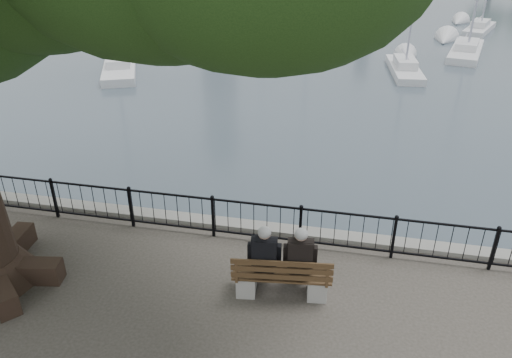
# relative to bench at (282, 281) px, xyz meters

# --- Properties ---
(harbor) EXTENTS (260.00, 260.00, 1.20)m
(harbor) POSITION_rel_bench_xyz_m (-0.86, 2.19, -0.85)
(harbor) COLOR slate
(harbor) RESTS_ON ground
(railing) EXTENTS (22.06, 0.06, 1.00)m
(railing) POSITION_rel_bench_xyz_m (-0.86, 1.69, 0.21)
(railing) COLOR black
(railing) RESTS_ON ground
(bench) EXTENTS (1.96, 0.80, 1.00)m
(bench) POSITION_rel_bench_xyz_m (0.00, 0.00, 0.00)
(bench) COLOR gray
(bench) RESTS_ON ground
(person_left) EXTENTS (0.49, 0.82, 1.59)m
(person_left) POSITION_rel_bench_xyz_m (-0.35, 0.07, 0.38)
(person_left) COLOR black
(person_left) RESTS_ON ground
(person_right) EXTENTS (0.49, 0.82, 1.59)m
(person_right) POSITION_rel_bench_xyz_m (0.32, 0.15, 0.38)
(person_right) COLOR black
(person_right) RESTS_ON ground
(sailboat_a) EXTENTS (3.92, 6.15, 10.52)m
(sailboat_a) POSITION_rel_bench_xyz_m (-11.80, 17.30, -1.05)
(sailboat_a) COLOR silver
(sailboat_a) RESTS_ON ground
(sailboat_b) EXTENTS (3.45, 6.05, 13.12)m
(sailboat_b) POSITION_rel_bench_xyz_m (-2.37, 24.81, -0.98)
(sailboat_b) COLOR silver
(sailboat_b) RESTS_ON ground
(sailboat_c) EXTENTS (1.92, 5.17, 9.12)m
(sailboat_c) POSITION_rel_bench_xyz_m (3.45, 20.31, -1.06)
(sailboat_c) COLOR silver
(sailboat_c) RESTS_ON ground
(sailboat_d) EXTENTS (3.01, 6.20, 11.27)m
(sailboat_d) POSITION_rel_bench_xyz_m (7.34, 25.19, -1.03)
(sailboat_d) COLOR silver
(sailboat_d) RESTS_ON ground
(sailboat_g) EXTENTS (3.14, 5.26, 10.10)m
(sailboat_g) POSITION_rel_bench_xyz_m (9.43, 32.82, -1.04)
(sailboat_g) COLOR silver
(sailboat_g) RESTS_ON ground
(sailboat_h) EXTENTS (2.97, 5.85, 13.12)m
(sailboat_h) POSITION_rel_bench_xyz_m (-7.90, 37.97, -0.98)
(sailboat_h) COLOR silver
(sailboat_h) RESTS_ON ground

